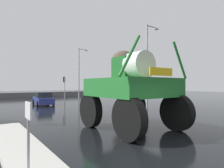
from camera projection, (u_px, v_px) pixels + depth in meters
ground_plane at (42, 106)px, 21.02m from camera, size 120.00×120.00×0.00m
median_island at (17, 143)px, 7.46m from camera, size 1.43×7.97×0.15m
lane_arrow_sign at (28, 123)px, 4.99m from camera, size 0.07×0.60×1.74m
oversize_sprayer at (132, 90)px, 10.18m from camera, size 4.42×5.21×4.49m
sedan_ahead at (43, 99)px, 22.31m from camera, size 2.12×4.21×1.52m
traffic_signal_near_right at (120, 78)px, 16.99m from camera, size 0.24×0.54×4.02m
traffic_signal_far_left at (64, 83)px, 29.52m from camera, size 0.24×0.55×3.67m
streetlight_near_right at (148, 62)px, 19.18m from camera, size 1.71×0.24×8.42m
streetlight_far_right at (80, 71)px, 31.01m from camera, size 1.65×0.24×8.29m
bare_tree_right at (123, 61)px, 25.04m from camera, size 3.10×3.10×6.81m
roadside_barrier at (16, 95)px, 34.92m from camera, size 27.10×0.24×0.90m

